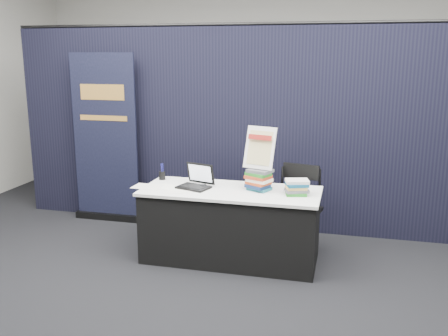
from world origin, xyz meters
TOP-DOWN VIEW (x-y plane):
  - floor at (0.00, 0.00)m, footprint 8.00×8.00m
  - wall_back at (0.00, 4.00)m, footprint 8.00×0.02m
  - drape_partition at (0.00, 1.60)m, footprint 6.00×0.08m
  - display_table at (0.00, 0.55)m, footprint 1.80×0.75m
  - laptop at (-0.38, 0.55)m, footprint 0.36×0.33m
  - mouse at (-0.29, 0.56)m, footprint 0.10×0.13m
  - brochure_left at (-0.86, 0.45)m, footprint 0.31×0.23m
  - brochure_mid at (-0.63, 0.48)m, footprint 0.34×0.28m
  - brochure_right at (-0.50, 0.37)m, footprint 0.32×0.28m
  - pen_cup at (-0.82, 0.77)m, footprint 0.07×0.07m
  - book_stack_tall at (0.28, 0.60)m, footprint 0.28×0.25m
  - book_stack_short at (0.67, 0.53)m, footprint 0.25×0.22m
  - info_sign at (0.28, 0.64)m, footprint 0.34×0.21m
  - pullup_banner at (-1.82, 1.41)m, footprint 0.89×0.10m
  - stacking_chair at (0.65, 0.93)m, footprint 0.51×0.52m

SIDE VIEW (x-z plane):
  - floor at x=0.00m, z-range 0.00..0.00m
  - display_table at x=0.00m, z-range 0.00..0.75m
  - stacking_chair at x=0.65m, z-range 0.05..0.99m
  - brochure_right at x=-0.50m, z-range 0.75..0.75m
  - brochure_mid at x=-0.63m, z-range 0.75..0.75m
  - brochure_left at x=-0.86m, z-range 0.75..0.75m
  - mouse at x=-0.29m, z-range 0.75..0.79m
  - pen_cup at x=-0.82m, z-range 0.75..0.84m
  - laptop at x=-0.38m, z-range 0.69..0.93m
  - book_stack_short at x=0.67m, z-range 0.75..0.90m
  - book_stack_tall at x=0.28m, z-range 0.75..0.97m
  - pullup_banner at x=-1.82m, z-range -0.12..1.99m
  - info_sign at x=0.28m, z-range 0.96..1.39m
  - drape_partition at x=0.00m, z-range 0.00..2.40m
  - wall_back at x=0.00m, z-range 0.00..3.50m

